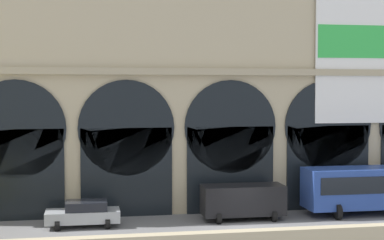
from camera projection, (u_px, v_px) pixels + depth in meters
The scene contains 4 objects.
ground_plane at pixel (250, 230), 34.00m from camera, with size 200.00×200.00×0.00m, color slate.
station_building at pixel (222, 60), 40.95m from camera, with size 42.79×5.61×21.17m.
car_midwest at pixel (84, 213), 34.77m from camera, with size 4.40×2.22×1.55m.
van_center at pixel (243, 200), 36.66m from camera, with size 5.20×2.48×2.20m.
Camera 1 is at (-9.19, -32.52, 8.24)m, focal length 54.21 mm.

